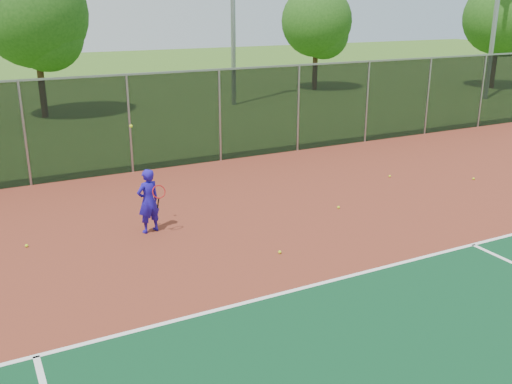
# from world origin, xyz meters

# --- Properties ---
(court_apron) EXTENTS (30.00, 20.00, 0.02)m
(court_apron) POSITION_xyz_m (0.00, 2.00, 0.01)
(court_apron) COLOR maroon
(court_apron) RESTS_ON ground
(fence_back) EXTENTS (30.00, 0.06, 3.03)m
(fence_back) POSITION_xyz_m (0.00, 12.00, 1.56)
(fence_back) COLOR black
(fence_back) RESTS_ON court_apron
(tennis_player) EXTENTS (0.62, 0.66, 2.51)m
(tennis_player) POSITION_xyz_m (-4.01, 6.98, 0.77)
(tennis_player) COLOR #1E11A6
(tennis_player) RESTS_ON court_apron
(practice_ball_0) EXTENTS (0.07, 0.07, 0.07)m
(practice_ball_0) POSITION_xyz_m (3.75, 7.85, 0.06)
(practice_ball_0) COLOR #CBEA1B
(practice_ball_0) RESTS_ON court_apron
(practice_ball_1) EXTENTS (0.07, 0.07, 0.07)m
(practice_ball_1) POSITION_xyz_m (5.80, 6.49, 0.06)
(practice_ball_1) COLOR #CBEA1B
(practice_ball_1) RESTS_ON court_apron
(practice_ball_2) EXTENTS (0.07, 0.07, 0.07)m
(practice_ball_2) POSITION_xyz_m (0.76, 6.26, 0.06)
(practice_ball_2) COLOR #CBEA1B
(practice_ball_2) RESTS_ON court_apron
(practice_ball_3) EXTENTS (0.07, 0.07, 0.07)m
(practice_ball_3) POSITION_xyz_m (-6.65, 7.34, 0.06)
(practice_ball_3) COLOR #CBEA1B
(practice_ball_3) RESTS_ON court_apron
(practice_ball_4) EXTENTS (0.07, 0.07, 0.07)m
(practice_ball_4) POSITION_xyz_m (-1.95, 4.54, 0.06)
(practice_ball_4) COLOR #CBEA1B
(practice_ball_4) RESTS_ON court_apron
(tree_back_left) EXTENTS (4.75, 4.75, 6.98)m
(tree_back_left) POSITION_xyz_m (-3.99, 22.80, 4.38)
(tree_back_left) COLOR #362013
(tree_back_left) RESTS_ON ground
(tree_back_mid) EXTENTS (4.17, 4.17, 6.13)m
(tree_back_mid) POSITION_xyz_m (12.00, 24.58, 3.84)
(tree_back_mid) COLOR #362013
(tree_back_mid) RESTS_ON ground
(tree_back_right) EXTENTS (4.37, 4.37, 6.42)m
(tree_back_right) POSITION_xyz_m (22.23, 20.10, 4.03)
(tree_back_right) COLOR #362013
(tree_back_right) RESTS_ON ground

